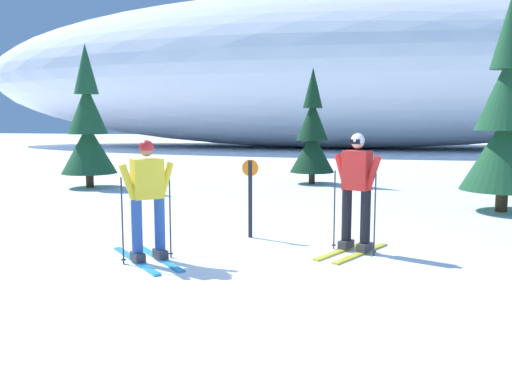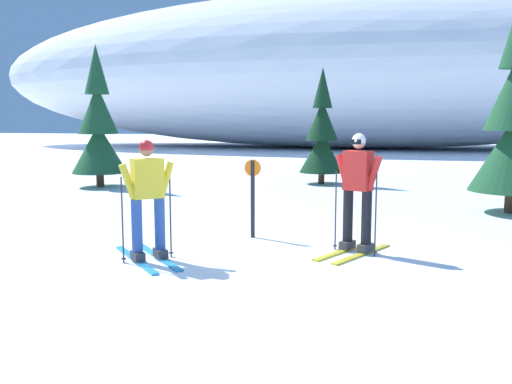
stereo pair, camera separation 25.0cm
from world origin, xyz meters
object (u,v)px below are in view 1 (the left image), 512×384
at_px(skier_yellow_jacket, 148,199).
at_px(trail_marker_post, 250,193).
at_px(pine_tree_center, 506,121).
at_px(skier_red_jacket, 356,190).
at_px(pine_tree_center_left, 312,136).
at_px(pine_tree_far_left, 88,128).

xyz_separation_m(skier_yellow_jacket, trail_marker_post, (1.03, 1.88, -0.13)).
bearing_deg(pine_tree_center, skier_red_jacket, -123.70).
distance_m(skier_yellow_jacket, pine_tree_center_left, 10.06).
bearing_deg(trail_marker_post, pine_tree_center, 38.55).
bearing_deg(trail_marker_post, skier_red_jacket, -20.11).
bearing_deg(skier_red_jacket, pine_tree_center_left, 100.92).
bearing_deg(pine_tree_center_left, pine_tree_center, -43.12).
distance_m(skier_yellow_jacket, pine_tree_far_left, 9.22).
distance_m(skier_red_jacket, trail_marker_post, 1.90).
height_order(skier_red_jacket, trail_marker_post, skier_red_jacket).
xyz_separation_m(pine_tree_far_left, pine_tree_center, (10.88, -1.99, 0.21)).
height_order(skier_yellow_jacket, pine_tree_center, pine_tree_center).
relative_size(pine_tree_far_left, pine_tree_center_left, 1.17).
relative_size(pine_tree_center_left, trail_marker_post, 2.68).
height_order(skier_red_jacket, pine_tree_far_left, pine_tree_far_left).
relative_size(skier_red_jacket, pine_tree_far_left, 0.43).
distance_m(skier_yellow_jacket, trail_marker_post, 2.15).
bearing_deg(pine_tree_center, pine_tree_far_left, 169.65).
relative_size(skier_yellow_jacket, trail_marker_post, 1.29).
relative_size(skier_yellow_jacket, pine_tree_center_left, 0.48).
height_order(skier_yellow_jacket, trail_marker_post, skier_yellow_jacket).
bearing_deg(pine_tree_center_left, skier_yellow_jacket, -96.42).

